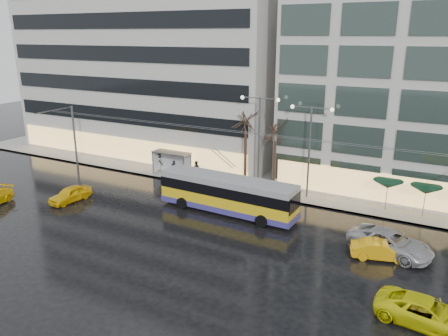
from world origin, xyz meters
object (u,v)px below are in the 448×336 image
Objects in this scene: trolleybus at (227,195)px; taxi_a at (70,194)px; bus_shelter at (170,157)px; street_lamp_near at (259,130)px.

trolleybus is 3.04× the size of taxi_a.
taxi_a is (-13.95, -4.47, -0.85)m from trolleybus.
trolleybus reaches higher than bus_shelter.
trolleybus is 14.67m from taxi_a.
street_lamp_near reaches higher than bus_shelter.
street_lamp_near is (10.38, 0.11, 4.03)m from bus_shelter.
trolleybus is at bearing 24.23° from taxi_a.
bus_shelter is at bearing -179.37° from street_lamp_near.
trolleybus is at bearing -31.60° from bus_shelter.
bus_shelter is 1.03× the size of taxi_a.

